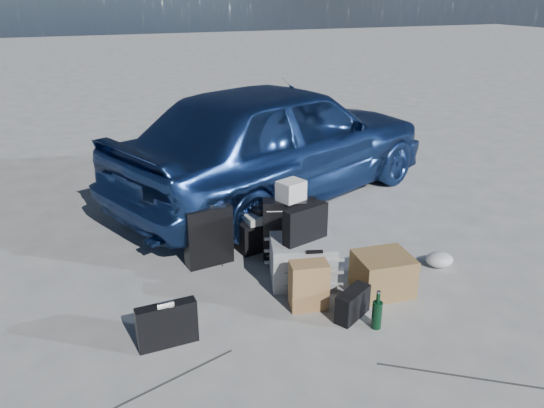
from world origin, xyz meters
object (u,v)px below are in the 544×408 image
at_px(suitcase_right, 289,230).
at_px(cardboard_box, 383,274).
at_px(green_bottle, 377,310).
at_px(pelican_case, 302,261).
at_px(briefcase, 167,325).
at_px(suitcase_left, 208,236).
at_px(car, 278,140).
at_px(duffel_bag, 265,231).

bearing_deg(suitcase_right, cardboard_box, -40.36).
height_order(cardboard_box, green_bottle, cardboard_box).
bearing_deg(pelican_case, briefcase, -142.73).
distance_m(suitcase_left, cardboard_box, 1.63).
xyz_separation_m(briefcase, green_bottle, (1.54, -0.38, -0.02)).
bearing_deg(briefcase, car, 50.91).
bearing_deg(car, suitcase_left, 114.64).
bearing_deg(briefcase, suitcase_left, 58.90).
relative_size(car, suitcase_left, 7.54).
bearing_deg(green_bottle, cardboard_box, 53.28).
bearing_deg(suitcase_left, briefcase, -126.24).
xyz_separation_m(pelican_case, suitcase_left, (-0.68, 0.63, 0.09)).
bearing_deg(suitcase_right, duffel_bag, 127.90).
bearing_deg(suitcase_left, suitcase_right, -20.73).
xyz_separation_m(pelican_case, suitcase_right, (0.07, 0.45, 0.10)).
bearing_deg(duffel_bag, pelican_case, -96.43).
height_order(suitcase_left, green_bottle, suitcase_left).
bearing_deg(cardboard_box, pelican_case, 143.94).
height_order(car, pelican_case, car).
relative_size(car, briefcase, 9.88).
xyz_separation_m(suitcase_left, cardboard_box, (1.25, -1.04, -0.12)).
height_order(suitcase_right, green_bottle, suitcase_right).
bearing_deg(pelican_case, green_bottle, -57.42).
relative_size(car, pelican_case, 7.88).
bearing_deg(pelican_case, cardboard_box, -19.02).
bearing_deg(duffel_bag, suitcase_right, -81.47).
height_order(briefcase, suitcase_right, suitcase_right).
distance_m(briefcase, cardboard_box, 1.87).
xyz_separation_m(car, duffel_bag, (-0.65, -1.24, -0.58)).
bearing_deg(green_bottle, pelican_case, 105.54).
relative_size(pelican_case, briefcase, 1.25).
bearing_deg(suitcase_left, green_bottle, -65.31).
relative_size(briefcase, suitcase_left, 0.76).
bearing_deg(duffel_bag, cardboard_box, -72.86).
distance_m(pelican_case, cardboard_box, 0.70).
bearing_deg(briefcase, pelican_case, 18.21).
relative_size(suitcase_right, green_bottle, 1.96).
height_order(car, green_bottle, car).
relative_size(cardboard_box, green_bottle, 1.48).
bearing_deg(cardboard_box, green_bottle, -126.72).
relative_size(briefcase, cardboard_box, 0.96).
distance_m(briefcase, duffel_bag, 1.78).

